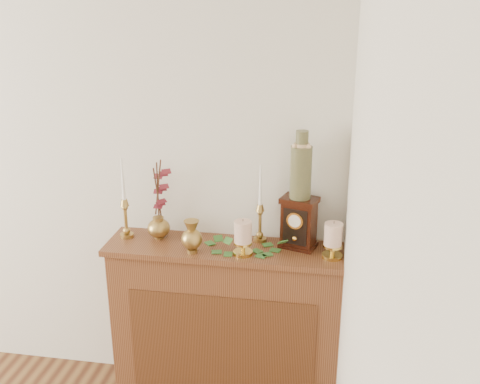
% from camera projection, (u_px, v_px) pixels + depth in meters
% --- Properties ---
extents(console_shelf, '(1.24, 0.34, 0.93)m').
position_uv_depth(console_shelf, '(226.00, 329.00, 3.04)').
color(console_shelf, brown).
rests_on(console_shelf, ground).
extents(candlestick_left, '(0.07, 0.07, 0.43)m').
position_uv_depth(candlestick_left, '(125.00, 212.00, 2.94)').
color(candlestick_left, '#A08B40').
rests_on(candlestick_left, console_shelf).
extents(candlestick_center, '(0.07, 0.07, 0.42)m').
position_uv_depth(candlestick_center, '(260.00, 217.00, 2.89)').
color(candlestick_center, '#A08B40').
rests_on(candlestick_center, console_shelf).
extents(bud_vase, '(0.11, 0.11, 0.17)m').
position_uv_depth(bud_vase, '(192.00, 237.00, 2.78)').
color(bud_vase, '#A08B40').
rests_on(bud_vase, console_shelf).
extents(ginger_jar, '(0.18, 0.19, 0.44)m').
position_uv_depth(ginger_jar, '(161.00, 201.00, 2.93)').
color(ginger_jar, '#A08B40').
rests_on(ginger_jar, console_shelf).
extents(pillar_candle_left, '(0.10, 0.10, 0.19)m').
position_uv_depth(pillar_candle_left, '(243.00, 236.00, 2.75)').
color(pillar_candle_left, gold).
rests_on(pillar_candle_left, console_shelf).
extents(pillar_candle_right, '(0.10, 0.10, 0.19)m').
position_uv_depth(pillar_candle_right, '(333.00, 239.00, 2.72)').
color(pillar_candle_right, gold).
rests_on(pillar_candle_right, console_shelf).
extents(ivy_garland, '(0.43, 0.20, 0.08)m').
position_uv_depth(ivy_garland, '(245.00, 248.00, 2.82)').
color(ivy_garland, '#316928').
rests_on(ivy_garland, console_shelf).
extents(mantel_clock, '(0.21, 0.17, 0.27)m').
position_uv_depth(mantel_clock, '(299.00, 223.00, 2.82)').
color(mantel_clock, black).
rests_on(mantel_clock, console_shelf).
extents(ceramic_vase, '(0.11, 0.11, 0.34)m').
position_uv_depth(ceramic_vase, '(301.00, 168.00, 2.73)').
color(ceramic_vase, '#1A3429').
rests_on(ceramic_vase, mantel_clock).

